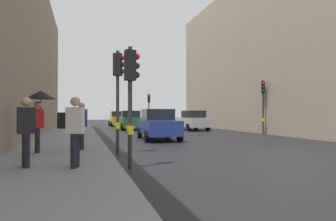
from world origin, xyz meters
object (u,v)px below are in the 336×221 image
object	(u,v)px
pedestrian_in_dark_coat	(26,129)
car_yellow_taxi	(118,119)
car_green_estate	(131,120)
pedestrian_with_umbrella	(40,104)
traffic_light_mid_street	(263,97)
pedestrian_with_grey_backpack	(80,123)
traffic_light_near_left	(131,84)
traffic_light_near_right	(118,83)
pedestrian_with_black_backpack	(73,128)
car_blue_van	(158,124)
car_silver_hatchback	(193,120)
traffic_light_far_median	(149,104)

from	to	relation	value
pedestrian_in_dark_coat	car_yellow_taxi	bearing A→B (deg)	77.93
car_green_estate	pedestrian_with_umbrella	distance (m)	16.57
traffic_light_mid_street	pedestrian_with_grey_backpack	world-z (taller)	traffic_light_mid_street
traffic_light_near_left	traffic_light_near_right	world-z (taller)	traffic_light_near_right
pedestrian_with_black_backpack	traffic_light_near_left	bearing A→B (deg)	13.53
pedestrian_with_black_backpack	pedestrian_in_dark_coat	bearing A→B (deg)	161.27
traffic_light_mid_street	car_green_estate	size ratio (longest dim) A/B	0.91
traffic_light_near_right	car_blue_van	distance (m)	6.14
pedestrian_with_black_backpack	pedestrian_in_dark_coat	distance (m)	1.20
car_yellow_taxi	car_blue_van	world-z (taller)	same
car_yellow_taxi	pedestrian_with_black_backpack	world-z (taller)	pedestrian_with_black_backpack
car_yellow_taxi	car_silver_hatchback	bearing A→B (deg)	-61.78
traffic_light_far_median	pedestrian_in_dark_coat	distance (m)	22.93
car_green_estate	car_blue_van	distance (m)	10.41
traffic_light_near_left	car_yellow_taxi	world-z (taller)	traffic_light_near_left
traffic_light_far_median	pedestrian_with_black_backpack	size ratio (longest dim) A/B	2.05
car_silver_hatchback	pedestrian_with_black_backpack	distance (m)	18.67
car_green_estate	pedestrian_with_black_backpack	bearing A→B (deg)	-103.82
pedestrian_with_grey_backpack	pedestrian_in_dark_coat	bearing A→B (deg)	-111.54
pedestrian_with_umbrella	pedestrian_with_grey_backpack	bearing A→B (deg)	20.43
traffic_light_near_right	pedestrian_with_black_backpack	xyz separation A→B (m)	(-1.51, -3.16, -1.50)
traffic_light_near_right	car_silver_hatchback	distance (m)	15.30
traffic_light_far_median	pedestrian_with_umbrella	size ratio (longest dim) A/B	1.70
pedestrian_with_grey_backpack	pedestrian_with_black_backpack	distance (m)	3.66
car_blue_van	pedestrian_with_umbrella	size ratio (longest dim) A/B	2.01
traffic_light_near_left	car_silver_hatchback	size ratio (longest dim) A/B	0.80
traffic_light_near_left	pedestrian_in_dark_coat	xyz separation A→B (m)	(-2.65, 0.02, -1.20)
pedestrian_with_umbrella	traffic_light_near_right	bearing A→B (deg)	0.08
traffic_light_near_right	car_blue_van	size ratio (longest dim) A/B	0.90
traffic_light_mid_street	pedestrian_with_black_backpack	xyz separation A→B (m)	(-12.66, -9.73, -1.54)
traffic_light_near_left	pedestrian_with_grey_backpack	distance (m)	3.75
pedestrian_in_dark_coat	pedestrian_with_grey_backpack	bearing A→B (deg)	68.46
traffic_light_near_left	pedestrian_with_black_backpack	distance (m)	1.94
car_green_estate	pedestrian_in_dark_coat	world-z (taller)	pedestrian_in_dark_coat
pedestrian_with_grey_backpack	pedestrian_with_black_backpack	size ratio (longest dim) A/B	1.00
traffic_light_near_left	pedestrian_in_dark_coat	bearing A→B (deg)	179.50
car_yellow_taxi	pedestrian_with_black_backpack	xyz separation A→B (m)	(-4.34, -26.00, 0.29)
car_yellow_taxi	pedestrian_with_grey_backpack	bearing A→B (deg)	-100.61
traffic_light_far_median	pedestrian_with_umbrella	bearing A→B (deg)	-113.98
car_blue_van	pedestrian_with_grey_backpack	size ratio (longest dim) A/B	2.43
traffic_light_mid_street	pedestrian_in_dark_coat	xyz separation A→B (m)	(-13.80, -9.34, -1.57)
traffic_light_far_median	car_yellow_taxi	xyz separation A→B (m)	(-2.74, 4.24, -1.63)
traffic_light_near_left	car_blue_van	distance (m)	8.54
car_silver_hatchback	car_green_estate	xyz separation A→B (m)	(-5.15, 2.73, 0.00)
traffic_light_far_median	car_yellow_taxi	size ratio (longest dim) A/B	0.86
traffic_light_near_left	traffic_light_far_median	xyz separation A→B (m)	(5.57, 21.39, 0.17)
traffic_light_near_right	traffic_light_far_median	distance (m)	19.41
traffic_light_mid_street	traffic_light_near_right	world-z (taller)	traffic_light_mid_street
pedestrian_in_dark_coat	car_blue_van	bearing A→B (deg)	54.64
traffic_light_far_median	pedestrian_in_dark_coat	bearing A→B (deg)	-111.04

